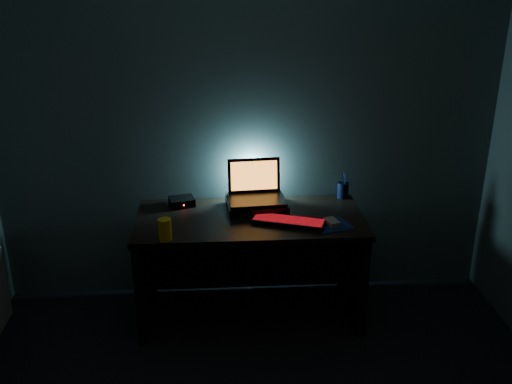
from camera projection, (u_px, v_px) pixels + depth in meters
room at (275, 273)px, 2.06m from camera, size 3.50×4.00×2.50m
desk at (250, 248)px, 3.89m from camera, size 1.50×0.70×0.75m
riser at (257, 205)px, 3.86m from camera, size 0.42×0.33×0.06m
laptop at (256, 190)px, 3.88m from camera, size 0.40×0.31×0.26m
keyboard at (289, 221)px, 3.65m from camera, size 0.49×0.30×0.03m
mousepad at (332, 225)px, 3.63m from camera, size 0.27×0.25×0.00m
mouse at (332, 222)px, 3.62m from camera, size 0.09×0.12×0.03m
pen_cup at (343, 190)px, 4.05m from camera, size 0.09×0.09×0.11m
juice_glass at (165, 229)px, 3.41m from camera, size 0.10×0.10×0.14m
router at (182, 202)px, 3.92m from camera, size 0.19×0.17×0.06m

